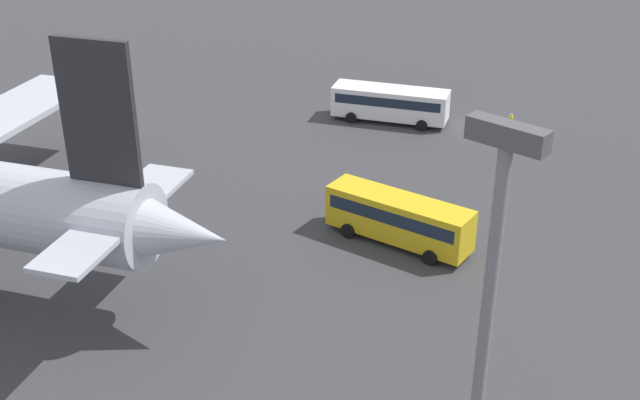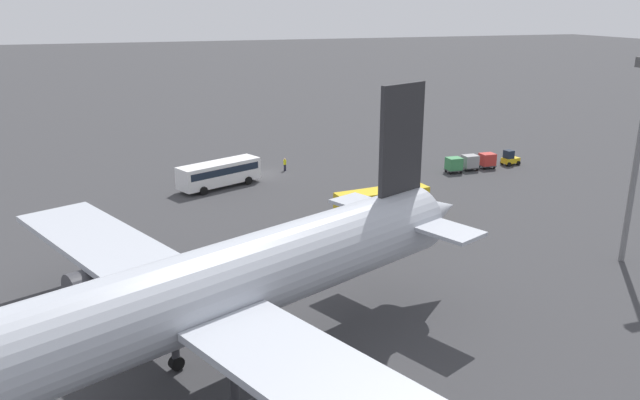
{
  "view_description": "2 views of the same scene",
  "coord_description": "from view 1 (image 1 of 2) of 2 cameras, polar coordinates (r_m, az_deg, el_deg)",
  "views": [
    {
      "loc": [
        -33.77,
        60.72,
        26.89
      ],
      "look_at": [
        -2.67,
        25.23,
        2.85
      ],
      "focal_mm": 45.0,
      "sensor_mm": 36.0,
      "label": 1
    },
    {
      "loc": [
        18.57,
        78.0,
        21.54
      ],
      "look_at": [
        0.37,
        24.1,
        3.48
      ],
      "focal_mm": 35.0,
      "sensor_mm": 36.0,
      "label": 2
    }
  ],
  "objects": [
    {
      "name": "ground_plane",
      "position": [
        74.5,
        11.37,
        5.29
      ],
      "size": [
        600.0,
        600.0,
        0.0
      ],
      "primitive_type": "plane",
      "color": "#38383A"
    },
    {
      "name": "shuttle_bus_near",
      "position": [
        73.49,
        5.02,
        6.98
      ],
      "size": [
        10.73,
        6.88,
        3.1
      ],
      "rotation": [
        0.0,
        0.0,
        0.42
      ],
      "color": "white",
      "rests_on": "ground"
    },
    {
      "name": "shuttle_bus_far",
      "position": [
        53.07,
        5.62,
        -1.17
      ],
      "size": [
        10.23,
        3.76,
        3.28
      ],
      "rotation": [
        0.0,
        0.0,
        0.12
      ],
      "color": "gold",
      "rests_on": "ground"
    },
    {
      "name": "worker_person",
      "position": [
        73.06,
        13.4,
        5.37
      ],
      "size": [
        0.38,
        0.38,
        1.74
      ],
      "color": "#1E1E2D",
      "rests_on": "ground"
    },
    {
      "name": "light_pole",
      "position": [
        29.53,
        11.91,
        -6.88
      ],
      "size": [
        2.8,
        0.7,
        17.46
      ],
      "color": "slate",
      "rests_on": "ground"
    }
  ]
}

